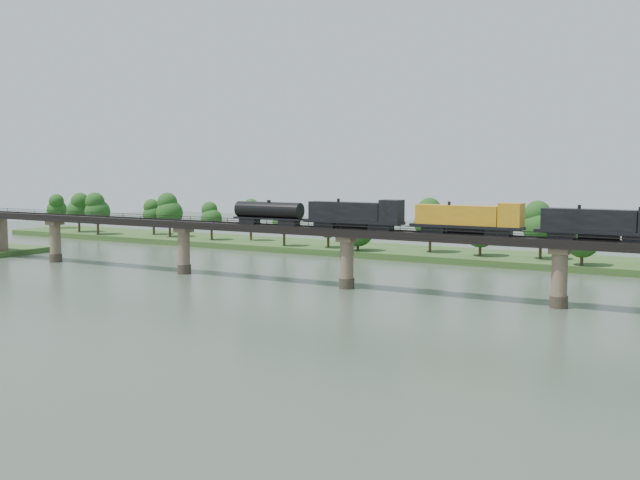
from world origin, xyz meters
The scene contains 6 objects.
ground centered at (0.00, 0.00, 0.00)m, with size 400.00×400.00×0.00m, color #364436.
far_bank centered at (0.00, 85.00, 0.80)m, with size 300.00×24.00×1.60m, color #2D4D1F.
bridge centered at (0.00, 30.00, 5.46)m, with size 236.00×30.00×11.50m.
bridge_superstructure centered at (0.00, 30.00, 11.79)m, with size 220.00×4.90×0.75m.
far_treeline centered at (-8.21, 80.52, 8.83)m, with size 289.06×17.54×13.60m.
freight_train centered at (16.43, 30.00, 14.19)m, with size 81.93×3.19×5.64m.
Camera 1 is at (72.51, -102.78, 24.07)m, focal length 45.00 mm.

